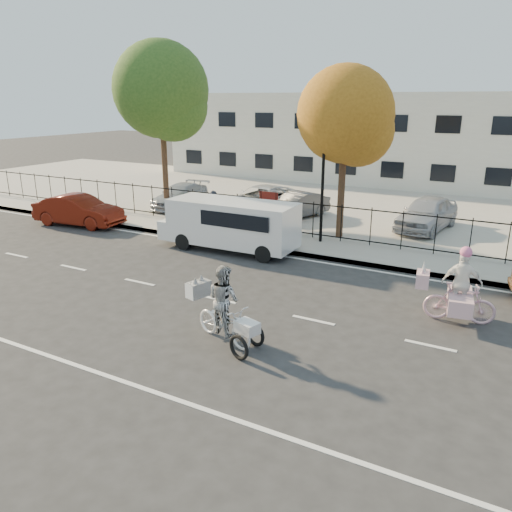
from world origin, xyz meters
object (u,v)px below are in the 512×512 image
Objects in this scene: white_van at (230,223)px; lot_car_b at (261,200)px; pedestrian at (214,211)px; lot_car_d at (427,213)px; lamppost at (323,167)px; unicorn_bike at (459,294)px; red_sedan at (79,210)px; lot_car_a at (180,196)px; lot_car_c at (296,205)px; zebra_trike at (224,313)px.

lot_car_b is (-1.62, 5.57, -0.23)m from white_van.
lot_car_d is at bearing -176.23° from pedestrian.
lot_car_d is (6.16, 6.29, -0.19)m from white_van.
lamppost is 8.06m from unicorn_bike.
unicorn_bike is 17.08m from red_sedan.
white_van reaches higher than lot_car_b.
lot_car_b is at bearing 104.93° from white_van.
lamppost is 2.44× the size of pedestrian.
lot_car_a is 1.12× the size of lot_car_c.
white_van is 1.11× the size of lot_car_b.
lamppost is 9.68m from lot_car_a.
pedestrian is at bearing 58.70° from unicorn_bike.
pedestrian reaches higher than lot_car_b.
lot_car_a is 0.96× the size of lot_car_d.
red_sedan is (-8.21, 0.00, -0.37)m from white_van.
red_sedan reaches higher than lot_car_a.
pedestrian is at bearing -97.95° from lot_car_c.
lot_car_a is at bearing 139.45° from white_van.
unicorn_bike reaches higher than lot_car_c.
lot_car_a is (-4.35, 3.44, -0.30)m from pedestrian.
red_sedan is 6.60m from pedestrian.
lot_car_b is 1.16× the size of lot_car_d.
lamppost is 2.07× the size of unicorn_bike.
unicorn_bike reaches higher than pedestrian.
lot_car_d is at bearing 6.61° from unicorn_bike.
lot_car_a is (-8.98, 2.73, -2.37)m from lamppost.
pedestrian reaches higher than lot_car_d.
pedestrian is at bearing 137.44° from white_van.
unicorn_bike reaches higher than white_van.
zebra_trike is 1.08× the size of unicorn_bike.
zebra_trike is 13.13m from lot_car_d.
pedestrian is (-5.68, 8.22, 0.29)m from zebra_trike.
lamppost is at bearing 24.11° from zebra_trike.
lot_car_c is at bearing 36.32° from unicorn_bike.
lamppost is 4.83m from lot_car_c.
lamppost is at bearing -27.26° from lot_car_b.
lamppost reaches higher than red_sedan.
lot_car_a is at bearing -164.15° from lot_car_b.
red_sedan is at bearing -12.86° from pedestrian.
zebra_trike is 0.46× the size of lot_car_b.
lot_car_c is (0.24, 5.63, -0.32)m from white_van.
red_sedan is at bearing 178.68° from white_van.
lot_car_b reaches higher than lot_car_c.
unicorn_bike is at bearing -18.97° from white_van.
zebra_trike is 0.41× the size of white_van.
white_van is 5.64m from lot_car_c.
red_sedan is (-12.08, 6.63, -0.05)m from zebra_trike.
lot_car_d is (12.32, 1.26, 0.13)m from lot_car_a.
unicorn_bike is at bearing -65.97° from lot_car_d.
red_sedan is (-11.03, -2.30, -2.41)m from lamppost.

